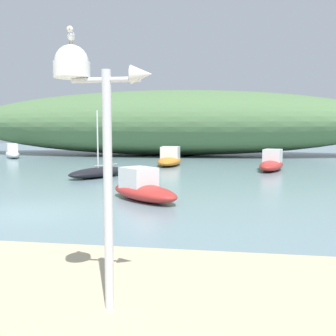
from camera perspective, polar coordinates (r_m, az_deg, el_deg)
name	(u,v)px	position (r m, az deg, el deg)	size (l,w,h in m)	color
ground_plane	(27,213)	(12.78, -20.33, -6.34)	(120.00, 120.00, 0.00)	gray
distant_hill	(166,123)	(40.01, -0.34, 6.76)	(44.50, 12.70, 6.66)	#517547
mast_structure	(87,97)	(5.06, -12.05, 10.31)	(1.28, 0.47, 3.47)	silver
seagull_on_radar	(71,35)	(5.24, -14.34, 18.79)	(0.15, 0.29, 0.21)	orange
motorboat_west_reach	(143,188)	(14.13, -3.83, -3.06)	(3.46, 3.32, 1.20)	#B72D28
motorboat_mid_channel	(272,163)	(25.35, 15.26, 0.75)	(2.39, 4.36, 1.35)	#B72D28
sailboat_by_sandbar	(98,172)	(21.33, -10.40, -0.61)	(3.12, 4.22, 3.66)	black
motorboat_near_shore	(12,153)	(38.30, -22.28, 2.13)	(3.24, 3.62, 1.35)	white
motorboat_off_point	(170,159)	(27.95, 0.25, 1.39)	(1.63, 4.26, 1.38)	orange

